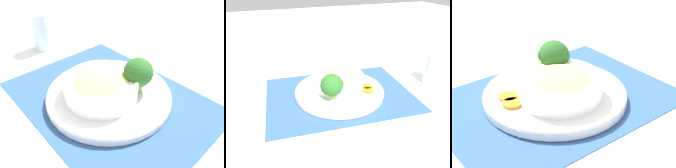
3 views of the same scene
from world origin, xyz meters
TOP-DOWN VIEW (x-y plane):
  - ground_plane at (0.00, 0.00)m, footprint 4.00×4.00m
  - placemat at (0.00, 0.00)m, footprint 0.55×0.42m
  - plate at (0.00, 0.00)m, footprint 0.32×0.32m
  - bowl at (-0.01, -0.02)m, footprint 0.18×0.18m
  - broccoli_floret at (0.05, 0.06)m, footprint 0.07×0.07m
  - carrot_slice_near at (-0.09, 0.05)m, footprint 0.04×0.04m
  - carrot_slice_middle at (-0.10, 0.02)m, footprint 0.04×0.04m

SIDE VIEW (x-z plane):
  - ground_plane at x=0.00m, z-range 0.00..0.00m
  - placemat at x=0.00m, z-range 0.00..0.00m
  - plate at x=0.00m, z-range 0.00..0.03m
  - carrot_slice_near at x=-0.09m, z-range 0.02..0.03m
  - carrot_slice_middle at x=-0.10m, z-range 0.02..0.03m
  - bowl at x=-0.01m, z-range 0.02..0.08m
  - broccoli_floret at x=0.05m, z-range 0.03..0.12m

